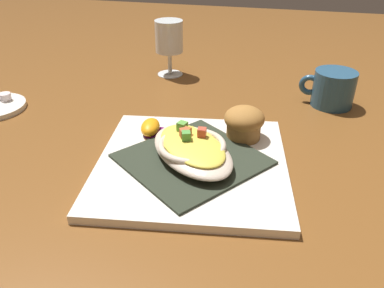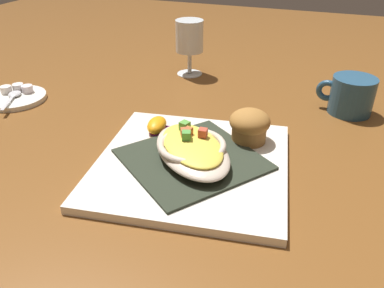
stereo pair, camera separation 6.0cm
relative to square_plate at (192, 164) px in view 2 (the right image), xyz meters
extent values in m
plane|color=brown|center=(0.00, 0.00, -0.01)|extent=(2.60, 2.60, 0.00)
cube|color=white|center=(0.00, 0.00, 0.00)|extent=(0.34, 0.34, 0.01)
cube|color=#2A3225|center=(0.00, 0.00, 0.01)|extent=(0.27, 0.27, 0.00)
ellipsoid|color=beige|center=(0.00, 0.00, 0.03)|extent=(0.20, 0.19, 0.03)
torus|color=beige|center=(0.00, 0.00, 0.04)|extent=(0.15, 0.15, 0.01)
ellipsoid|color=#E0CB46|center=(0.00, 0.00, 0.04)|extent=(0.16, 0.16, 0.02)
cube|color=#569C3C|center=(-0.03, -0.02, 0.05)|extent=(0.02, 0.02, 0.01)
cube|color=#4C983F|center=(0.00, -0.01, 0.05)|extent=(0.02, 0.02, 0.01)
cube|color=#C74732|center=(-0.02, 0.01, 0.05)|extent=(0.01, 0.01, 0.01)
cube|color=#B45831|center=(-0.01, -0.01, 0.05)|extent=(0.02, 0.02, 0.01)
cube|color=#B05F29|center=(-0.02, -0.01, 0.05)|extent=(0.01, 0.01, 0.01)
cylinder|color=olive|center=(-0.09, 0.07, 0.02)|extent=(0.06, 0.06, 0.03)
ellipsoid|color=#A36D32|center=(-0.09, 0.07, 0.04)|extent=(0.07, 0.07, 0.04)
ellipsoid|color=#4C0F23|center=(-0.09, 0.07, 0.05)|extent=(0.03, 0.03, 0.01)
ellipsoid|color=#551254|center=(-0.07, -0.08, 0.01)|extent=(0.06, 0.06, 0.01)
ellipsoid|color=orange|center=(-0.07, -0.09, 0.02)|extent=(0.06, 0.04, 0.02)
cylinder|color=#285170|center=(-0.30, 0.23, 0.03)|extent=(0.09, 0.09, 0.08)
torus|color=#285170|center=(-0.31, 0.18, 0.03)|extent=(0.02, 0.05, 0.05)
cylinder|color=#4C2D14|center=(-0.30, 0.23, 0.01)|extent=(0.07, 0.07, 0.03)
cylinder|color=white|center=(-0.40, -0.16, -0.01)|extent=(0.06, 0.06, 0.00)
cylinder|color=white|center=(-0.40, -0.16, 0.02)|extent=(0.01, 0.01, 0.06)
cylinder|color=white|center=(-0.40, -0.16, 0.09)|extent=(0.07, 0.07, 0.08)
cylinder|color=silver|center=(-0.40, -0.16, 0.07)|extent=(0.06, 0.06, 0.04)
cylinder|color=white|center=(-0.11, -0.46, 0.00)|extent=(0.13, 0.13, 0.01)
ellipsoid|color=silver|center=(-0.11, -0.46, 0.01)|extent=(0.04, 0.04, 0.01)
cube|color=silver|center=(-0.07, -0.43, 0.01)|extent=(0.07, 0.04, 0.00)
cylinder|color=white|center=(-0.14, -0.44, 0.01)|extent=(0.02, 0.02, 0.02)
cylinder|color=white|center=(-0.14, -0.47, 0.01)|extent=(0.02, 0.02, 0.02)
cylinder|color=white|center=(-0.12, -0.48, 0.01)|extent=(0.02, 0.02, 0.02)
camera|label=1|loc=(0.50, 0.12, 0.34)|focal=36.21mm
camera|label=2|loc=(0.48, 0.18, 0.34)|focal=36.21mm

